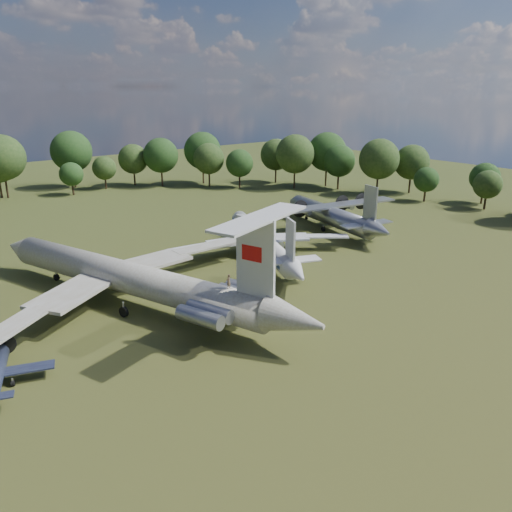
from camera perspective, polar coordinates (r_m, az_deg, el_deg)
ground at (r=68.14m, az=-9.17°, el=-5.19°), size 300.00×300.00×0.00m
il62_airliner at (r=67.75m, az=-14.25°, el=-3.06°), size 61.25×69.84×5.75m
tu104_jet at (r=85.05m, az=0.59°, el=1.47°), size 45.44×50.96×4.20m
an12_transport at (r=101.88m, az=8.48°, el=4.34°), size 38.54×41.47×4.70m
person_on_il62 at (r=56.32m, az=-3.15°, el=-2.92°), size 0.71×0.57×1.72m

